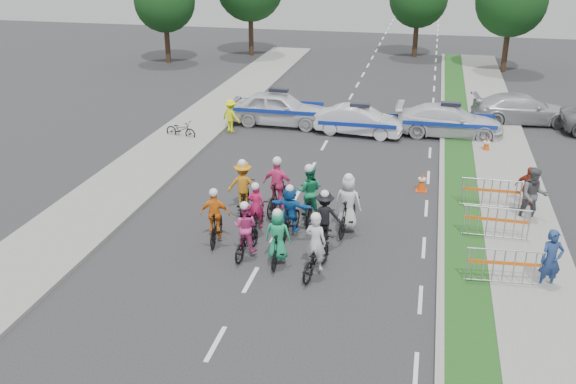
% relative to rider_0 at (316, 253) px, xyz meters
% --- Properties ---
extents(ground, '(90.00, 90.00, 0.00)m').
position_rel_rider_0_xyz_m(ground, '(-1.67, -0.75, -0.63)').
color(ground, '#28282B').
rests_on(ground, ground).
extents(curb_right, '(0.20, 60.00, 0.12)m').
position_rel_rider_0_xyz_m(curb_right, '(3.43, 4.25, -0.57)').
color(curb_right, gray).
rests_on(curb_right, ground).
extents(grass_strip, '(1.20, 60.00, 0.11)m').
position_rel_rider_0_xyz_m(grass_strip, '(4.13, 4.25, -0.58)').
color(grass_strip, '#164717').
rests_on(grass_strip, ground).
extents(sidewalk_right, '(2.40, 60.00, 0.13)m').
position_rel_rider_0_xyz_m(sidewalk_right, '(5.93, 4.25, -0.57)').
color(sidewalk_right, gray).
rests_on(sidewalk_right, ground).
extents(sidewalk_left, '(3.00, 60.00, 0.13)m').
position_rel_rider_0_xyz_m(sidewalk_left, '(-8.17, 4.25, -0.57)').
color(sidewalk_left, gray).
rests_on(sidewalk_left, ground).
extents(rider_0, '(1.00, 1.96, 1.91)m').
position_rel_rider_0_xyz_m(rider_0, '(0.00, 0.00, 0.00)').
color(rider_0, black).
rests_on(rider_0, ground).
extents(rider_1, '(0.74, 1.67, 1.75)m').
position_rel_rider_0_xyz_m(rider_1, '(-1.16, 0.35, 0.06)').
color(rider_1, black).
rests_on(rider_1, ground).
extents(rider_2, '(0.78, 1.76, 1.75)m').
position_rel_rider_0_xyz_m(rider_2, '(-2.19, 0.64, 0.02)').
color(rider_2, black).
rests_on(rider_2, ground).
extents(rider_3, '(0.94, 1.76, 1.80)m').
position_rel_rider_0_xyz_m(rider_3, '(-3.33, 1.26, 0.06)').
color(rider_3, black).
rests_on(rider_3, ground).
extents(rider_4, '(1.08, 1.84, 1.80)m').
position_rel_rider_0_xyz_m(rider_4, '(-0.08, 1.87, 0.07)').
color(rider_4, black).
rests_on(rider_4, ground).
extents(rider_5, '(1.42, 1.69, 1.72)m').
position_rel_rider_0_xyz_m(rider_5, '(-1.22, 2.24, 0.10)').
color(rider_5, black).
rests_on(rider_5, ground).
extents(rider_6, '(0.67, 1.70, 1.71)m').
position_rel_rider_0_xyz_m(rider_6, '(-2.31, 2.23, -0.06)').
color(rider_6, black).
rests_on(rider_6, ground).
extents(rider_7, '(0.91, 1.97, 2.02)m').
position_rel_rider_0_xyz_m(rider_7, '(0.50, 2.83, 0.15)').
color(rider_7, black).
rests_on(rider_7, ground).
extents(rider_8, '(0.88, 2.00, 1.98)m').
position_rel_rider_0_xyz_m(rider_8, '(-0.86, 3.47, 0.10)').
color(rider_8, black).
rests_on(rider_8, ground).
extents(rider_9, '(1.07, 1.99, 2.04)m').
position_rel_rider_0_xyz_m(rider_9, '(-1.99, 3.79, 0.15)').
color(rider_9, black).
rests_on(rider_9, ground).
extents(rider_10, '(1.14, 1.96, 1.92)m').
position_rel_rider_0_xyz_m(rider_10, '(-3.14, 3.61, 0.11)').
color(rider_10, black).
rests_on(rider_10, ground).
extents(police_car_0, '(4.83, 2.03, 1.63)m').
position_rel_rider_0_xyz_m(police_car_0, '(-4.40, 13.95, 0.18)').
color(police_car_0, silver).
rests_on(police_car_0, ground).
extents(police_car_1, '(4.18, 1.88, 1.33)m').
position_rel_rider_0_xyz_m(police_car_1, '(-0.38, 13.19, 0.03)').
color(police_car_1, silver).
rests_on(police_car_1, ground).
extents(police_car_2, '(4.91, 2.03, 1.42)m').
position_rel_rider_0_xyz_m(police_car_2, '(3.69, 13.94, 0.08)').
color(police_car_2, silver).
rests_on(police_car_2, ground).
extents(civilian_sedan, '(5.09, 2.59, 1.42)m').
position_rel_rider_0_xyz_m(civilian_sedan, '(7.20, 16.85, 0.08)').
color(civilian_sedan, '#AEAEB3').
rests_on(civilian_sedan, ground).
extents(spectator_0, '(0.72, 0.58, 1.72)m').
position_rel_rider_0_xyz_m(spectator_0, '(6.20, 0.57, 0.23)').
color(spectator_0, navy).
rests_on(spectator_0, ground).
extents(spectator_1, '(0.97, 0.78, 1.88)m').
position_rel_rider_0_xyz_m(spectator_1, '(6.27, 4.88, 0.31)').
color(spectator_1, '#505055').
rests_on(spectator_1, ground).
extents(spectator_2, '(0.96, 0.72, 1.52)m').
position_rel_rider_0_xyz_m(spectator_2, '(6.24, 6.01, 0.13)').
color(spectator_2, '#9C301C').
rests_on(spectator_2, ground).
extents(marshal_hiviz, '(1.15, 0.94, 1.55)m').
position_rel_rider_0_xyz_m(marshal_hiviz, '(-6.32, 12.31, 0.15)').
color(marshal_hiviz, '#F0FF0D').
rests_on(marshal_hiviz, ground).
extents(barrier_0, '(2.03, 0.66, 1.12)m').
position_rel_rider_0_xyz_m(barrier_0, '(5.03, 0.42, -0.07)').
color(barrier_0, '#A5A8AD').
rests_on(barrier_0, ground).
extents(barrier_1, '(2.01, 0.53, 1.12)m').
position_rel_rider_0_xyz_m(barrier_1, '(5.03, 3.21, -0.07)').
color(barrier_1, '#A5A8AD').
rests_on(barrier_1, ground).
extents(barrier_2, '(2.01, 0.53, 1.12)m').
position_rel_rider_0_xyz_m(barrier_2, '(5.03, 5.61, -0.07)').
color(barrier_2, '#A5A8AD').
rests_on(barrier_2, ground).
extents(cone_0, '(0.40, 0.40, 0.70)m').
position_rel_rider_0_xyz_m(cone_0, '(2.70, 6.84, -0.29)').
color(cone_0, '#F24C0C').
rests_on(cone_0, ground).
extents(cone_1, '(0.40, 0.40, 0.70)m').
position_rel_rider_0_xyz_m(cone_1, '(5.26, 11.85, -0.29)').
color(cone_1, '#F24C0C').
rests_on(cone_1, ground).
extents(parked_bike, '(1.61, 0.83, 0.81)m').
position_rel_rider_0_xyz_m(parked_bike, '(-8.27, 10.84, -0.23)').
color(parked_bike, black).
rests_on(parked_bike, ground).
extents(tree_0, '(4.20, 4.20, 6.30)m').
position_rel_rider_0_xyz_m(tree_0, '(-15.67, 27.25, 3.55)').
color(tree_0, '#382619').
rests_on(tree_0, ground).
extents(tree_1, '(4.55, 4.55, 6.82)m').
position_rel_rider_0_xyz_m(tree_1, '(7.33, 29.25, 3.91)').
color(tree_1, '#382619').
rests_on(tree_1, ground).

